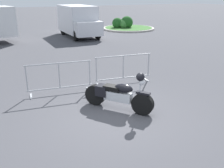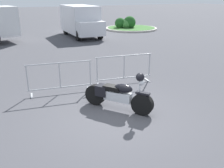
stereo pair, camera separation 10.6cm
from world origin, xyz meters
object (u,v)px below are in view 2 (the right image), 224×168
motorcycle (118,95)px  crowd_barrier_far (124,69)px  delivery_van (81,20)px  crowd_barrier_near (60,77)px

motorcycle → crowd_barrier_far: 2.29m
crowd_barrier_far → delivery_van: 11.25m
crowd_barrier_near → crowd_barrier_far: bearing=0.0°
crowd_barrier_far → delivery_van: delivery_van is taller
motorcycle → crowd_barrier_far: motorcycle is taller
motorcycle → delivery_van: 13.40m
crowd_barrier_near → delivery_van: (4.32, 11.07, 0.69)m
motorcycle → crowd_barrier_near: (-1.20, 1.94, 0.09)m
motorcycle → crowd_barrier_near: motorcycle is taller
crowd_barrier_near → delivery_van: size_ratio=0.43×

